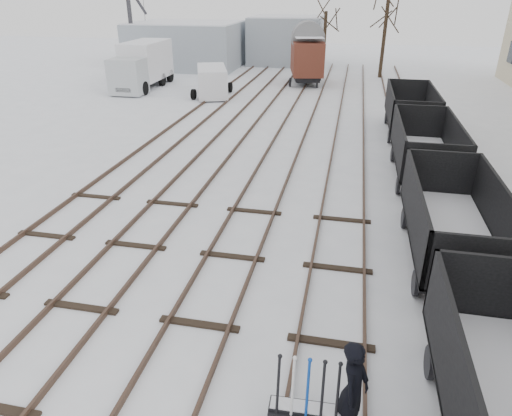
{
  "coord_description": "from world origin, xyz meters",
  "views": [
    {
      "loc": [
        2.98,
        -7.82,
        7.02
      ],
      "look_at": [
        0.51,
        3.91,
        1.2
      ],
      "focal_mm": 32.0,
      "sensor_mm": 36.0,
      "label": 1
    }
  ],
  "objects_px": {
    "panel_van": "(212,81)",
    "crane": "(134,47)",
    "worker": "(353,390)",
    "lorry": "(142,65)",
    "ground_frame": "(306,416)",
    "box_van_wagon": "(307,56)"
  },
  "relations": [
    {
      "from": "worker",
      "to": "crane",
      "type": "relative_size",
      "value": 0.25
    },
    {
      "from": "ground_frame",
      "to": "crane",
      "type": "xyz_separation_m",
      "value": [
        -19.69,
        35.1,
        1.78
      ]
    },
    {
      "from": "panel_van",
      "to": "lorry",
      "type": "bearing_deg",
      "value": 145.62
    },
    {
      "from": "crane",
      "to": "panel_van",
      "type": "bearing_deg",
      "value": -44.19
    },
    {
      "from": "worker",
      "to": "panel_van",
      "type": "xyz_separation_m",
      "value": [
        -10.29,
        25.86,
        0.07
      ]
    },
    {
      "from": "panel_van",
      "to": "worker",
      "type": "bearing_deg",
      "value": -87.21
    },
    {
      "from": "box_van_wagon",
      "to": "panel_van",
      "type": "distance_m",
      "value": 8.57
    },
    {
      "from": "ground_frame",
      "to": "box_van_wagon",
      "type": "bearing_deg",
      "value": 94.4
    },
    {
      "from": "worker",
      "to": "panel_van",
      "type": "height_order",
      "value": "panel_van"
    },
    {
      "from": "box_van_wagon",
      "to": "lorry",
      "type": "xyz_separation_m",
      "value": [
        -12.0,
        -4.34,
        -0.42
      ]
    },
    {
      "from": "crane",
      "to": "lorry",
      "type": "bearing_deg",
      "value": -63.08
    },
    {
      "from": "ground_frame",
      "to": "panel_van",
      "type": "xyz_separation_m",
      "value": [
        -9.54,
        25.96,
        0.75
      ]
    },
    {
      "from": "lorry",
      "to": "crane",
      "type": "distance_m",
      "value": 8.57
    },
    {
      "from": "ground_frame",
      "to": "lorry",
      "type": "distance_m",
      "value": 31.71
    },
    {
      "from": "ground_frame",
      "to": "crane",
      "type": "relative_size",
      "value": 0.19
    },
    {
      "from": "worker",
      "to": "box_van_wagon",
      "type": "bearing_deg",
      "value": 24.16
    },
    {
      "from": "box_van_wagon",
      "to": "ground_frame",
      "type": "bearing_deg",
      "value": -94.46
    },
    {
      "from": "ground_frame",
      "to": "lorry",
      "type": "height_order",
      "value": "lorry"
    },
    {
      "from": "worker",
      "to": "crane",
      "type": "xyz_separation_m",
      "value": [
        -20.44,
        35.0,
        1.09
      ]
    },
    {
      "from": "panel_van",
      "to": "crane",
      "type": "bearing_deg",
      "value": 119.08
    },
    {
      "from": "panel_van",
      "to": "crane",
      "type": "xyz_separation_m",
      "value": [
        -10.14,
        9.14,
        1.02
      ]
    },
    {
      "from": "worker",
      "to": "crane",
      "type": "bearing_deg",
      "value": 46.81
    }
  ]
}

